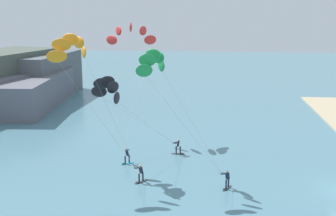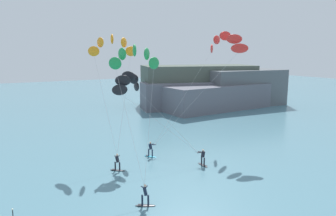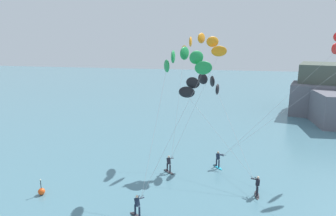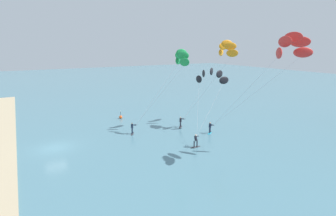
% 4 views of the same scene
% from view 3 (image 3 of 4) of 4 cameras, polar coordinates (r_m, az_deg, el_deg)
% --- Properties ---
extents(kitesurfer_nearshore, '(5.65, 8.75, 13.13)m').
position_cam_3_polar(kitesurfer_nearshore, '(32.58, 6.13, 11.10)').
color(kitesurfer_nearshore, '#333338').
rests_on(kitesurfer_nearshore, ground).
extents(kitesurfer_mid_water, '(5.39, 8.54, 11.86)m').
position_cam_3_polar(kitesurfer_mid_water, '(25.16, 2.80, 7.96)').
color(kitesurfer_mid_water, '#333338').
rests_on(kitesurfer_mid_water, ground).
extents(kitesurfer_far_out, '(7.63, 9.03, 9.21)m').
position_cam_3_polar(kitesurfer_far_out, '(29.73, 6.99, 3.69)').
color(kitesurfer_far_out, '#333338').
rests_on(kitesurfer_far_out, ground).
extents(marker_buoy, '(0.56, 0.56, 1.38)m').
position_cam_3_polar(marker_buoy, '(27.43, -22.96, -14.40)').
color(marker_buoy, '#EA5119').
rests_on(marker_buoy, ground).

